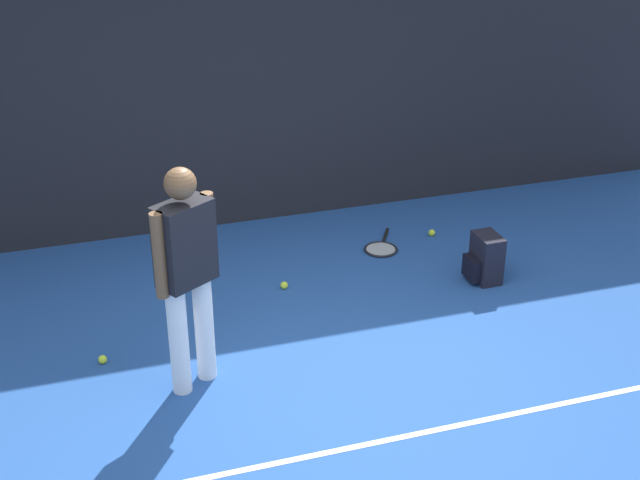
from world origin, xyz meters
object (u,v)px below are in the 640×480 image
tennis_racket (381,248)px  tennis_ball_far_left (103,359)px  tennis_player (186,267)px  backpack (485,259)px  tennis_ball_mid_court (284,285)px  tennis_ball_near_player (432,233)px

tennis_racket → tennis_ball_far_left: bearing=-37.4°
tennis_racket → tennis_player: bearing=-22.6°
backpack → tennis_player: bearing=-75.2°
tennis_player → backpack: 2.94m
backpack → tennis_ball_far_left: backpack is taller
tennis_ball_mid_court → tennis_ball_near_player: bearing=19.1°
tennis_ball_far_left → backpack: bearing=5.3°
tennis_ball_near_player → tennis_ball_far_left: size_ratio=1.00×
tennis_ball_mid_court → tennis_racket: bearing=22.7°
tennis_ball_mid_court → tennis_ball_far_left: size_ratio=1.00×
backpack → tennis_ball_far_left: size_ratio=6.67×
tennis_ball_near_player → tennis_racket: bearing=-168.1°
tennis_player → backpack: size_ratio=3.86×
tennis_racket → backpack: (0.65, -0.84, 0.20)m
tennis_ball_near_player → tennis_ball_far_left: bearing=-158.9°
tennis_racket → tennis_ball_mid_court: tennis_ball_mid_court is taller
tennis_ball_near_player → tennis_player: bearing=-146.9°
tennis_ball_mid_court → tennis_ball_far_left: same height
backpack → tennis_ball_near_player: (-0.08, 0.96, -0.18)m
tennis_player → tennis_racket: 2.80m
tennis_racket → backpack: size_ratio=1.41×
tennis_racket → tennis_ball_mid_court: bearing=-37.7°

